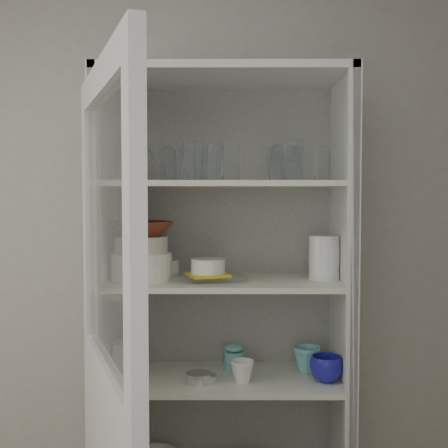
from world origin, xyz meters
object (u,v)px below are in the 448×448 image
at_px(goblet_3, 277,162).
at_px(grey_bowl_stack, 324,258).
at_px(pantry_cabinet, 224,352).
at_px(terracotta_bowl, 141,229).
at_px(goblet_1, 167,162).
at_px(mug_white, 242,371).
at_px(plate_stack_back, 156,268).
at_px(glass_platter, 208,278).
at_px(goblet_0, 146,164).
at_px(goblet_2, 291,162).
at_px(mug_blue, 326,369).
at_px(yellow_trivet, 208,275).
at_px(measuring_cups, 199,378).
at_px(white_canister, 126,358).
at_px(cream_bowl, 141,245).
at_px(teal_jar, 234,359).
at_px(cupboard_door, 109,440).
at_px(white_ramekin, 208,266).
at_px(plate_stack_front, 141,266).
at_px(mug_teal, 307,359).

height_order(goblet_3, grey_bowl_stack, goblet_3).
height_order(pantry_cabinet, terracotta_bowl, pantry_cabinet).
relative_size(goblet_1, terracotta_bowl, 0.68).
height_order(pantry_cabinet, mug_white, pantry_cabinet).
distance_m(plate_stack_back, glass_platter, 0.26).
bearing_deg(goblet_0, goblet_2, 2.02).
relative_size(terracotta_bowl, mug_blue, 1.90).
xyz_separation_m(pantry_cabinet, yellow_trivet, (-0.06, -0.10, 0.34)).
bearing_deg(terracotta_bowl, grey_bowl_stack, 1.85).
bearing_deg(terracotta_bowl, plate_stack_back, 70.64).
distance_m(goblet_1, glass_platter, 0.52).
relative_size(glass_platter, measuring_cups, 3.11).
bearing_deg(white_canister, pantry_cabinet, 6.07).
xyz_separation_m(pantry_cabinet, terracotta_bowl, (-0.33, -0.09, 0.53)).
bearing_deg(pantry_cabinet, glass_platter, -122.62).
distance_m(cream_bowl, mug_white, 0.65).
bearing_deg(cream_bowl, yellow_trivet, -2.04).
distance_m(mug_blue, white_canister, 0.83).
distance_m(goblet_3, teal_jar, 0.86).
distance_m(pantry_cabinet, cupboard_door, 0.79).
bearing_deg(goblet_1, pantry_cabinet, -7.24).
bearing_deg(goblet_1, grey_bowl_stack, -8.52).
bearing_deg(white_canister, white_ramekin, -9.36).
relative_size(plate_stack_back, terracotta_bowl, 0.80).
distance_m(glass_platter, mug_white, 0.39).
height_order(glass_platter, mug_blue, glass_platter).
distance_m(plate_stack_back, teal_jar, 0.51).
xyz_separation_m(pantry_cabinet, teal_jar, (0.04, 0.00, -0.03)).
relative_size(white_ramekin, teal_jar, 1.41).
height_order(terracotta_bowl, glass_platter, terracotta_bowl).
xyz_separation_m(cream_bowl, mug_blue, (0.74, -0.05, -0.49)).
xyz_separation_m(cupboard_door, grey_bowl_stack, (0.75, 0.64, 0.48)).
distance_m(plate_stack_front, terracotta_bowl, 0.15).
xyz_separation_m(goblet_1, goblet_3, (0.47, 0.01, 0.00)).
bearing_deg(plate_stack_back, glass_platter, -29.90).
distance_m(plate_stack_front, measuring_cups, 0.50).
distance_m(goblet_0, mug_blue, 1.12).
xyz_separation_m(cupboard_door, goblet_3, (0.57, 0.75, 0.88)).
bearing_deg(white_canister, goblet_1, 23.73).
xyz_separation_m(yellow_trivet, mug_teal, (0.41, 0.08, -0.37)).
height_order(plate_stack_back, grey_bowl_stack, grey_bowl_stack).
height_order(cupboard_door, goblet_1, cupboard_door).
bearing_deg(mug_white, plate_stack_back, 148.00).
distance_m(glass_platter, yellow_trivet, 0.01).
xyz_separation_m(mug_white, white_canister, (-0.48, 0.11, 0.02)).
xyz_separation_m(mug_white, measuring_cups, (-0.17, -0.01, -0.02)).
distance_m(pantry_cabinet, cream_bowl, 0.58).
bearing_deg(pantry_cabinet, cream_bowl, -164.79).
relative_size(cream_bowl, glass_platter, 0.67).
distance_m(cupboard_door, plate_stack_front, 0.76).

